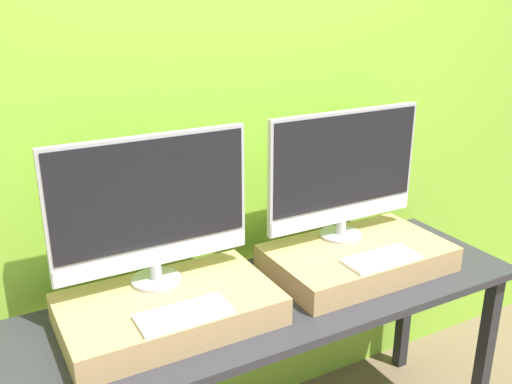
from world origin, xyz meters
The scene contains 8 objects.
wall_back centered at (0.00, 0.66, 1.30)m, with size 8.00×0.04×2.60m.
workbench centered at (0.00, 0.29, 0.67)m, with size 1.86×0.59×0.75m.
wooden_riser_left centered at (-0.38, 0.31, 0.80)m, with size 0.68×0.41×0.09m.
monitor_left centered at (-0.38, 0.42, 1.11)m, with size 0.66×0.17×0.50m.
keyboard_left centered at (-0.38, 0.18, 0.85)m, with size 0.28×0.12×0.01m.
wooden_riser_right centered at (0.38, 0.31, 0.80)m, with size 0.68×0.41×0.09m.
monitor_right centered at (0.38, 0.42, 1.11)m, with size 0.66×0.17×0.50m.
keyboard_right centered at (0.38, 0.18, 0.85)m, with size 0.28×0.12×0.01m.
Camera 1 is at (-0.90, -1.21, 1.77)m, focal length 40.00 mm.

